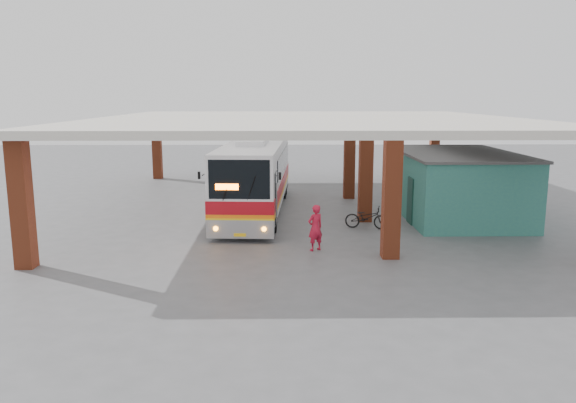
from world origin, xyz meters
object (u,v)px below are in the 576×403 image
Objects in this scene: pedestrian at (315,228)px; red_chair at (394,199)px; motorcycle at (367,218)px; coach_bus at (256,175)px.

pedestrian is 9.86m from red_chair.
pedestrian is 2.07× the size of red_chair.
motorcycle is 2.24× the size of red_chair.
coach_bus is 7.49m from red_chair.
coach_bus is at bearing 67.52° from motorcycle.
coach_bus reaches higher than motorcycle.
red_chair is (2.24, 5.17, -0.11)m from motorcycle.
coach_bus is 6.82× the size of motorcycle.
motorcycle is 5.64m from red_chair.
motorcycle is 1.09× the size of pedestrian.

